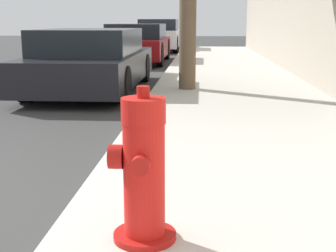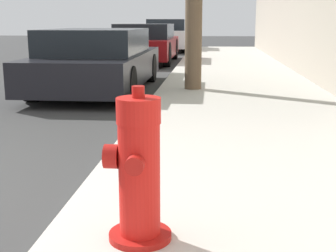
{
  "view_description": "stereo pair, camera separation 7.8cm",
  "coord_description": "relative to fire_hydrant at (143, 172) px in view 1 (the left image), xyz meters",
  "views": [
    {
      "loc": [
        2.87,
        -2.41,
        1.32
      ],
      "look_at": [
        2.61,
        1.17,
        0.51
      ],
      "focal_mm": 50.0,
      "sensor_mm": 36.0,
      "label": 1
    },
    {
      "loc": [
        2.94,
        -2.4,
        1.32
      ],
      "look_at": [
        2.61,
        1.17,
        0.51
      ],
      "focal_mm": 50.0,
      "sensor_mm": 36.0,
      "label": 2
    }
  ],
  "objects": [
    {
      "name": "parked_car_far",
      "position": [
        -1.58,
        18.75,
        0.16
      ],
      "size": [
        1.78,
        4.27,
        1.39
      ],
      "color": "silver",
      "rests_on": "ground_plane"
    },
    {
      "name": "parked_car_near",
      "position": [
        -1.78,
        6.46,
        0.05
      ],
      "size": [
        1.83,
        4.51,
        1.17
      ],
      "color": "black",
      "rests_on": "ground_plane"
    },
    {
      "name": "fire_hydrant",
      "position": [
        0.0,
        0.0,
        0.0
      ],
      "size": [
        0.36,
        0.35,
        0.85
      ],
      "color": "#A91511",
      "rests_on": "sidewalk_slab"
    },
    {
      "name": "parked_car_mid",
      "position": [
        -1.74,
        12.7,
        0.09
      ],
      "size": [
        1.82,
        4.4,
        1.23
      ],
      "color": "maroon",
      "rests_on": "ground_plane"
    }
  ]
}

